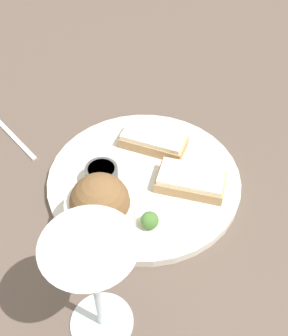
% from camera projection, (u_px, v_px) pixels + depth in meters
% --- Properties ---
extents(ground_plane, '(4.00, 4.00, 0.00)m').
position_uv_depth(ground_plane, '(144.00, 183.00, 0.66)').
color(ground_plane, brown).
extents(dinner_plate, '(0.30, 0.30, 0.01)m').
position_uv_depth(dinner_plate, '(144.00, 180.00, 0.66)').
color(dinner_plate, silver).
rests_on(dinner_plate, ground_plane).
extents(salad_bowl, '(0.09, 0.09, 0.10)m').
position_uv_depth(salad_bowl, '(101.00, 209.00, 0.56)').
color(salad_bowl, white).
rests_on(salad_bowl, dinner_plate).
extents(sauce_ramekin, '(0.05, 0.05, 0.03)m').
position_uv_depth(sauce_ramekin, '(102.00, 175.00, 0.63)').
color(sauce_ramekin, '#4C4C4C').
rests_on(sauce_ramekin, dinner_plate).
extents(cheese_toast_near, '(0.11, 0.09, 0.03)m').
position_uv_depth(cheese_toast_near, '(191.00, 181.00, 0.63)').
color(cheese_toast_near, tan).
rests_on(cheese_toast_near, dinner_plate).
extents(cheese_toast_far, '(0.12, 0.09, 0.03)m').
position_uv_depth(cheese_toast_far, '(153.00, 141.00, 0.69)').
color(cheese_toast_far, tan).
rests_on(cheese_toast_far, dinner_plate).
extents(wine_glass, '(0.09, 0.09, 0.17)m').
position_uv_depth(wine_glass, '(93.00, 272.00, 0.42)').
color(wine_glass, silver).
rests_on(wine_glass, ground_plane).
extents(garnish, '(0.03, 0.03, 0.03)m').
position_uv_depth(garnish, '(149.00, 220.00, 0.58)').
color(garnish, '#477533').
rests_on(garnish, dinner_plate).
extents(fork, '(0.10, 0.14, 0.01)m').
position_uv_depth(fork, '(10.00, 133.00, 0.73)').
color(fork, silver).
rests_on(fork, ground_plane).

